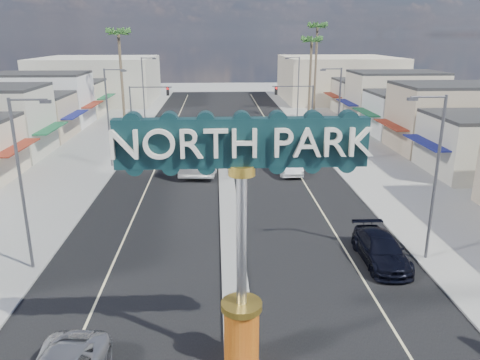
{
  "coord_description": "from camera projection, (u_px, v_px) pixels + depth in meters",
  "views": [
    {
      "loc": [
        -0.83,
        -12.75,
        11.84
      ],
      "look_at": [
        0.5,
        12.62,
        3.93
      ],
      "focal_mm": 35.0,
      "sensor_mm": 36.0,
      "label": 1
    }
  ],
  "objects": [
    {
      "name": "car_parked_right",
      "position": [
        287.0,
        163.0,
        41.79
      ],
      "size": [
        2.14,
        5.3,
        1.71
      ],
      "primitive_type": "imported",
      "rotation": [
        0.0,
        0.0,
        0.06
      ],
      "color": "silver",
      "rests_on": "ground"
    },
    {
      "name": "palm_left_far",
      "position": [
        119.0,
        38.0,
        59.33
      ],
      "size": [
        2.6,
        2.6,
        13.1
      ],
      "color": "brown",
      "rests_on": "ground"
    },
    {
      "name": "storefront_row_left",
      "position": [
        17.0,
        114.0,
        54.63
      ],
      "size": [
        12.0,
        42.0,
        6.0
      ],
      "primitive_type": "cube",
      "color": "beige",
      "rests_on": "ground"
    },
    {
      "name": "sidewalk_left",
      "position": [
        75.0,
        167.0,
        43.6
      ],
      "size": [
        8.0,
        120.0,
        0.12
      ],
      "primitive_type": "cube",
      "color": "gray",
      "rests_on": "ground"
    },
    {
      "name": "backdrop_far_right",
      "position": [
        338.0,
        79.0,
        87.14
      ],
      "size": [
        20.0,
        20.0,
        8.0
      ],
      "primitive_type": "cube",
      "color": "beige",
      "rests_on": "ground"
    },
    {
      "name": "streetlight_r_near",
      "position": [
        433.0,
        171.0,
        24.26
      ],
      "size": [
        2.03,
        0.22,
        9.0
      ],
      "color": "#47474C",
      "rests_on": "ground"
    },
    {
      "name": "streetlight_l_near",
      "position": [
        23.0,
        177.0,
        23.22
      ],
      "size": [
        2.03,
        0.22,
        9.0
      ],
      "color": "#47474C",
      "rests_on": "ground"
    },
    {
      "name": "traffic_signal_left",
      "position": [
        146.0,
        101.0,
        55.94
      ],
      "size": [
        5.09,
        0.45,
        6.0
      ],
      "color": "#47474C",
      "rests_on": "ground"
    },
    {
      "name": "suv_right",
      "position": [
        381.0,
        249.0,
        25.24
      ],
      "size": [
        2.15,
        5.25,
        1.52
      ],
      "primitive_type": "imported",
      "rotation": [
        0.0,
        0.0,
        0.0
      ],
      "color": "black",
      "rests_on": "ground"
    },
    {
      "name": "palm_right_far",
      "position": [
        317.0,
        31.0,
        71.9
      ],
      "size": [
        2.6,
        2.6,
        14.1
      ],
      "color": "brown",
      "rests_on": "ground"
    },
    {
      "name": "sidewalk_right",
      "position": [
        370.0,
        163.0,
        45.0
      ],
      "size": [
        8.0,
        120.0,
        0.12
      ],
      "primitive_type": "cube",
      "color": "gray",
      "rests_on": "ground"
    },
    {
      "name": "streetlight_l_mid",
      "position": [
        110.0,
        113.0,
        42.3
      ],
      "size": [
        2.03,
        0.22,
        9.0
      ],
      "color": "#47474C",
      "rests_on": "ground"
    },
    {
      "name": "palm_right_mid",
      "position": [
        312.0,
        44.0,
        66.61
      ],
      "size": [
        2.6,
        2.6,
        12.1
      ],
      "color": "brown",
      "rests_on": "ground"
    },
    {
      "name": "gateway_sign",
      "position": [
        242.0,
        217.0,
        15.84
      ],
      "size": [
        8.2,
        1.5,
        9.15
      ],
      "color": "#CB470F",
      "rests_on": "median_island"
    },
    {
      "name": "median_island",
      "position": [
        231.0,
        233.0,
        29.04
      ],
      "size": [
        1.3,
        30.0,
        0.16
      ],
      "primitive_type": "cube",
      "color": "gray",
      "rests_on": "ground"
    },
    {
      "name": "city_bus",
      "position": [
        204.0,
        145.0,
        44.5
      ],
      "size": [
        4.14,
        12.94,
        3.54
      ],
      "primitive_type": "imported",
      "rotation": [
        0.0,
        0.0,
        -0.09
      ],
      "color": "silver",
      "rests_on": "ground"
    },
    {
      "name": "storefront_row_right",
      "position": [
        419.0,
        111.0,
        57.02
      ],
      "size": [
        12.0,
        42.0,
        6.0
      ],
      "primitive_type": "cube",
      "color": "#B7B29E",
      "rests_on": "ground"
    },
    {
      "name": "streetlight_r_mid",
      "position": [
        337.0,
        111.0,
        43.33
      ],
      "size": [
        2.03,
        0.22,
        9.0
      ],
      "color": "#47474C",
      "rests_on": "ground"
    },
    {
      "name": "traffic_signal_right",
      "position": [
        298.0,
        100.0,
        56.85
      ],
      "size": [
        5.09,
        0.45,
        6.0
      ],
      "color": "#47474C",
      "rests_on": "ground"
    },
    {
      "name": "streetlight_l_far",
      "position": [
        144.0,
        87.0,
        63.27
      ],
      "size": [
        2.03,
        0.22,
        9.0
      ],
      "color": "#47474C",
      "rests_on": "ground"
    },
    {
      "name": "streetlight_r_far",
      "position": [
        297.0,
        86.0,
        64.31
      ],
      "size": [
        2.03,
        0.22,
        9.0
      ],
      "color": "#47474C",
      "rests_on": "ground"
    },
    {
      "name": "backdrop_far_left",
      "position": [
        99.0,
        80.0,
        84.95
      ],
      "size": [
        20.0,
        20.0,
        8.0
      ],
      "primitive_type": "cube",
      "color": "#B7B29E",
      "rests_on": "ground"
    },
    {
      "name": "ground",
      "position": [
        225.0,
        165.0,
        44.32
      ],
      "size": [
        160.0,
        160.0,
        0.0
      ],
      "primitive_type": "plane",
      "color": "gray",
      "rests_on": "ground"
    },
    {
      "name": "road",
      "position": [
        225.0,
        165.0,
        44.32
      ],
      "size": [
        20.0,
        120.0,
        0.01
      ],
      "primitive_type": "cube",
      "color": "black",
      "rests_on": "ground"
    }
  ]
}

